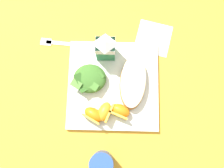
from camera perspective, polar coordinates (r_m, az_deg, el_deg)
ground at (r=0.77m, az=-0.00°, el=-0.38°), size 3.00×3.00×0.00m
white_plate at (r=0.76m, az=-0.00°, el=-0.27°), size 0.28×0.28×0.02m
cheesy_pizza_bread at (r=0.74m, az=4.63°, el=0.54°), size 0.09×0.18×0.04m
green_salad_pile at (r=0.74m, az=-5.49°, el=1.26°), size 0.11×0.09×0.05m
milk_carton at (r=0.73m, az=-1.82°, el=8.52°), size 0.06×0.04×0.11m
orange_wedge_front at (r=0.73m, az=-4.61°, el=-7.23°), size 0.07×0.06×0.04m
orange_wedge_middle at (r=0.73m, az=-1.96°, el=-6.52°), size 0.06×0.07×0.04m
orange_wedge_rear at (r=0.73m, az=1.58°, el=-6.31°), size 0.07×0.06×0.04m
paper_napkin at (r=0.83m, az=9.42°, el=10.56°), size 0.13×0.13×0.00m
metal_fork at (r=0.82m, az=-11.36°, el=9.26°), size 0.19×0.03×0.01m
drinking_blue_cup at (r=0.72m, az=-2.71°, el=-17.97°), size 0.07×0.07×0.09m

